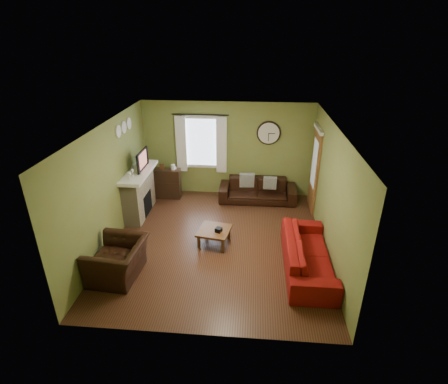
# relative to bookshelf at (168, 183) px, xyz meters

# --- Properties ---
(floor) EXTENTS (4.60, 5.20, 0.00)m
(floor) POSITION_rel_bookshelf_xyz_m (1.61, -2.15, -0.42)
(floor) COLOR #462617
(floor) RESTS_ON ground
(ceiling) EXTENTS (4.60, 5.20, 0.00)m
(ceiling) POSITION_rel_bookshelf_xyz_m (1.61, -2.15, 2.18)
(ceiling) COLOR white
(ceiling) RESTS_ON ground
(wall_left) EXTENTS (0.00, 5.20, 2.60)m
(wall_left) POSITION_rel_bookshelf_xyz_m (-0.69, -2.15, 0.88)
(wall_left) COLOR olive
(wall_left) RESTS_ON ground
(wall_right) EXTENTS (0.00, 5.20, 2.60)m
(wall_right) POSITION_rel_bookshelf_xyz_m (3.91, -2.15, 0.88)
(wall_right) COLOR olive
(wall_right) RESTS_ON ground
(wall_back) EXTENTS (4.60, 0.00, 2.60)m
(wall_back) POSITION_rel_bookshelf_xyz_m (1.61, 0.45, 0.88)
(wall_back) COLOR olive
(wall_back) RESTS_ON ground
(wall_front) EXTENTS (4.60, 0.00, 2.60)m
(wall_front) POSITION_rel_bookshelf_xyz_m (1.61, -4.75, 0.88)
(wall_front) COLOR olive
(wall_front) RESTS_ON ground
(fireplace) EXTENTS (0.40, 1.40, 1.10)m
(fireplace) POSITION_rel_bookshelf_xyz_m (-0.49, -1.00, 0.13)
(fireplace) COLOR tan
(fireplace) RESTS_ON floor
(firebox) EXTENTS (0.04, 0.60, 0.55)m
(firebox) POSITION_rel_bookshelf_xyz_m (-0.30, -1.00, -0.12)
(firebox) COLOR black
(firebox) RESTS_ON fireplace
(mantel) EXTENTS (0.58, 1.60, 0.08)m
(mantel) POSITION_rel_bookshelf_xyz_m (-0.46, -1.00, 0.72)
(mantel) COLOR white
(mantel) RESTS_ON fireplace
(tv) EXTENTS (0.08, 0.60, 0.35)m
(tv) POSITION_rel_bookshelf_xyz_m (-0.44, -0.85, 0.94)
(tv) COLOR black
(tv) RESTS_ON mantel
(tv_screen) EXTENTS (0.02, 0.62, 0.36)m
(tv_screen) POSITION_rel_bookshelf_xyz_m (-0.36, -0.85, 0.99)
(tv_screen) COLOR #994C3F
(tv_screen) RESTS_ON mantel
(medallion_left) EXTENTS (0.28, 0.28, 0.03)m
(medallion_left) POSITION_rel_bookshelf_xyz_m (-0.67, -1.35, 1.83)
(medallion_left) COLOR white
(medallion_left) RESTS_ON wall_left
(medallion_mid) EXTENTS (0.28, 0.28, 0.03)m
(medallion_mid) POSITION_rel_bookshelf_xyz_m (-0.67, -1.00, 1.83)
(medallion_mid) COLOR white
(medallion_mid) RESTS_ON wall_left
(medallion_right) EXTENTS (0.28, 0.28, 0.03)m
(medallion_right) POSITION_rel_bookshelf_xyz_m (-0.67, -0.65, 1.83)
(medallion_right) COLOR white
(medallion_right) RESTS_ON wall_left
(window_pane) EXTENTS (1.00, 0.02, 1.30)m
(window_pane) POSITION_rel_bookshelf_xyz_m (0.91, 0.43, 1.08)
(window_pane) COLOR silver
(window_pane) RESTS_ON wall_back
(curtain_rod) EXTENTS (0.03, 0.03, 1.50)m
(curtain_rod) POSITION_rel_bookshelf_xyz_m (0.91, 0.33, 1.85)
(curtain_rod) COLOR black
(curtain_rod) RESTS_ON wall_back
(curtain_left) EXTENTS (0.28, 0.04, 1.55)m
(curtain_left) POSITION_rel_bookshelf_xyz_m (0.36, 0.33, 1.03)
(curtain_left) COLOR white
(curtain_left) RESTS_ON wall_back
(curtain_right) EXTENTS (0.28, 0.04, 1.55)m
(curtain_right) POSITION_rel_bookshelf_xyz_m (1.46, 0.33, 1.03)
(curtain_right) COLOR white
(curtain_right) RESTS_ON wall_back
(wall_clock) EXTENTS (0.64, 0.06, 0.64)m
(wall_clock) POSITION_rel_bookshelf_xyz_m (2.71, 0.40, 1.38)
(wall_clock) COLOR white
(wall_clock) RESTS_ON wall_back
(door) EXTENTS (0.05, 0.90, 2.10)m
(door) POSITION_rel_bookshelf_xyz_m (3.88, -0.30, 0.63)
(door) COLOR brown
(door) RESTS_ON floor
(bookshelf) EXTENTS (0.70, 0.30, 0.84)m
(bookshelf) POSITION_rel_bookshelf_xyz_m (0.00, 0.00, 0.00)
(bookshelf) COLOR black
(bookshelf) RESTS_ON floor
(book) EXTENTS (0.20, 0.24, 0.02)m
(book) POSITION_rel_bookshelf_xyz_m (0.10, 0.07, 0.54)
(book) COLOR #583519
(book) RESTS_ON bookshelf
(sofa_brown) EXTENTS (2.06, 0.81, 0.60)m
(sofa_brown) POSITION_rel_bookshelf_xyz_m (2.48, 0.02, -0.12)
(sofa_brown) COLOR black
(sofa_brown) RESTS_ON floor
(pillow_left) EXTENTS (0.41, 0.15, 0.40)m
(pillow_left) POSITION_rel_bookshelf_xyz_m (2.18, 0.11, 0.13)
(pillow_left) COLOR #8E9597
(pillow_left) RESTS_ON sofa_brown
(pillow_right) EXTENTS (0.36, 0.12, 0.36)m
(pillow_right) POSITION_rel_bookshelf_xyz_m (2.80, -0.02, 0.13)
(pillow_right) COLOR #8E9597
(pillow_right) RESTS_ON sofa_brown
(sofa_red) EXTENTS (0.88, 2.24, 0.65)m
(sofa_red) POSITION_rel_bookshelf_xyz_m (3.46, -2.91, -0.09)
(sofa_red) COLOR maroon
(sofa_red) RESTS_ON floor
(armchair) EXTENTS (1.03, 1.16, 0.71)m
(armchair) POSITION_rel_bookshelf_xyz_m (-0.15, -3.45, -0.07)
(armchair) COLOR black
(armchair) RESTS_ON floor
(coffee_table) EXTENTS (0.77, 0.77, 0.35)m
(coffee_table) POSITION_rel_bookshelf_xyz_m (1.54, -2.21, -0.24)
(coffee_table) COLOR #583519
(coffee_table) RESTS_ON floor
(tissue_box) EXTENTS (0.17, 0.17, 0.10)m
(tissue_box) POSITION_rel_bookshelf_xyz_m (1.64, -2.29, -0.02)
(tissue_box) COLOR black
(tissue_box) RESTS_ON coffee_table
(wine_glass_a) EXTENTS (0.07, 0.07, 0.21)m
(wine_glass_a) POSITION_rel_bookshelf_xyz_m (-0.44, -1.60, 0.87)
(wine_glass_a) COLOR white
(wine_glass_a) RESTS_ON mantel
(wine_glass_b) EXTENTS (0.07, 0.07, 0.20)m
(wine_glass_b) POSITION_rel_bookshelf_xyz_m (-0.44, -1.40, 0.86)
(wine_glass_b) COLOR white
(wine_glass_b) RESTS_ON mantel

